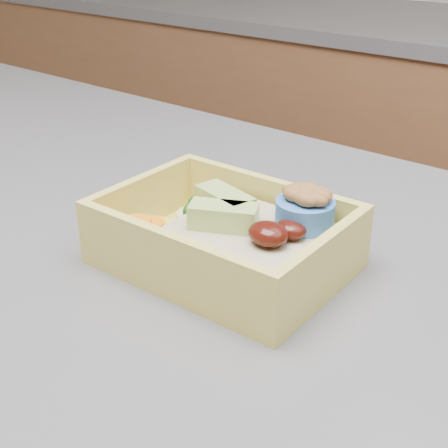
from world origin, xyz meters
The scene contains 1 object.
bento_box centered at (0.21, 0.04, 0.94)m, with size 0.17×0.13×0.06m.
Camera 1 is at (0.45, -0.27, 1.15)m, focal length 50.00 mm.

